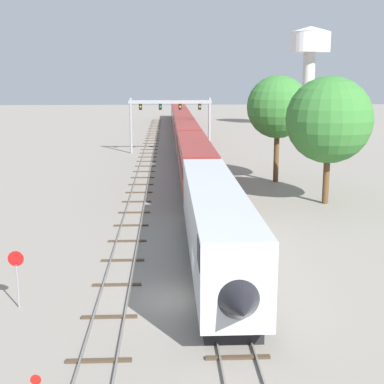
# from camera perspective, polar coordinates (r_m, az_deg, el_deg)

# --- Properties ---
(ground_plane) EXTENTS (400.00, 400.00, 0.00)m
(ground_plane) POSITION_cam_1_polar(r_m,az_deg,el_deg) (27.97, -0.94, -11.17)
(ground_plane) COLOR gray
(track_main) EXTENTS (2.60, 200.00, 0.16)m
(track_main) POSITION_cam_1_polar(r_m,az_deg,el_deg) (86.46, -0.79, 4.67)
(track_main) COLOR slate
(track_main) RESTS_ON ground
(track_near) EXTENTS (2.60, 160.00, 0.16)m
(track_near) POSITION_cam_1_polar(r_m,az_deg,el_deg) (66.68, -4.97, 2.46)
(track_near) COLOR slate
(track_near) RESTS_ON ground
(passenger_train) EXTENTS (3.04, 137.04, 4.80)m
(passenger_train) POSITION_cam_1_polar(r_m,az_deg,el_deg) (88.53, -0.85, 6.49)
(passenger_train) COLOR silver
(passenger_train) RESTS_ON ground
(signal_gantry) EXTENTS (12.10, 0.49, 8.07)m
(signal_gantry) POSITION_cam_1_polar(r_m,az_deg,el_deg) (80.30, -2.30, 8.29)
(signal_gantry) COLOR #999BA0
(signal_gantry) RESTS_ON ground
(water_tower) EXTENTS (8.89, 8.89, 21.79)m
(water_tower) POSITION_cam_1_polar(r_m,az_deg,el_deg) (124.93, 12.23, 14.33)
(water_tower) COLOR beige
(water_tower) RESTS_ON ground
(stop_sign) EXTENTS (0.76, 0.08, 2.88)m
(stop_sign) POSITION_cam_1_polar(r_m,az_deg,el_deg) (27.65, -17.89, -7.89)
(stop_sign) COLOR gray
(stop_sign) RESTS_ON ground
(trackside_tree_left) EXTENTS (6.52, 6.52, 11.21)m
(trackside_tree_left) POSITION_cam_1_polar(r_m,az_deg,el_deg) (58.17, 8.98, 8.76)
(trackside_tree_left) COLOR brown
(trackside_tree_left) RESTS_ON ground
(trackside_tree_mid) EXTENTS (7.48, 7.48, 11.12)m
(trackside_tree_mid) POSITION_cam_1_polar(r_m,az_deg,el_deg) (48.71, 14.16, 7.31)
(trackside_tree_mid) COLOR brown
(trackside_tree_mid) RESTS_ON ground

